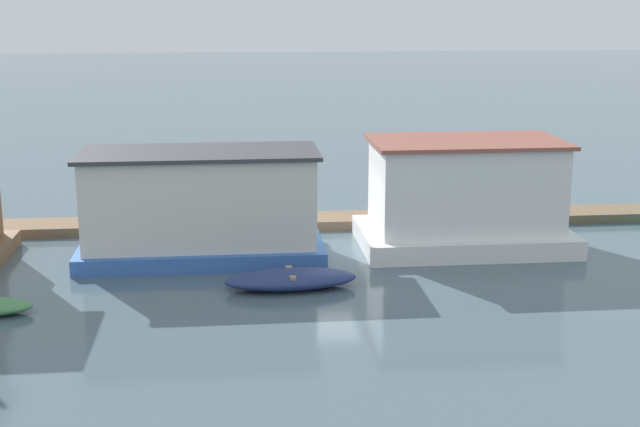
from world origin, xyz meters
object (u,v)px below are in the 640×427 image
mooring_post_far_right (399,199)px  houseboat_blue (201,207)px  mooring_post_centre (247,207)px  houseboat_white (465,197)px  dinghy_navy (291,279)px

mooring_post_far_right → houseboat_blue: bearing=-159.0°
houseboat_blue → mooring_post_centre: houseboat_blue is taller
mooring_post_centre → mooring_post_far_right: bearing=0.0°
mooring_post_far_right → mooring_post_centre: mooring_post_far_right is taller
mooring_post_centre → houseboat_white: bearing=-17.0°
houseboat_blue → mooring_post_centre: (1.41, 2.46, -0.62)m
houseboat_blue → houseboat_white: size_ratio=1.12×
mooring_post_far_right → mooring_post_centre: 4.98m
dinghy_navy → mooring_post_far_right: (3.97, 5.59, 0.81)m
houseboat_blue → dinghy_navy: houseboat_blue is taller
dinghy_navy → houseboat_white: bearing=32.4°
houseboat_white → mooring_post_far_right: houseboat_white is taller
dinghy_navy → mooring_post_far_right: 6.90m
mooring_post_far_right → mooring_post_centre: bearing=180.0°
houseboat_white → mooring_post_far_right: size_ratio=3.00×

